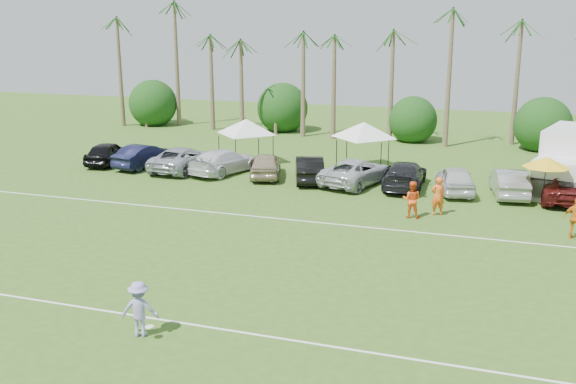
% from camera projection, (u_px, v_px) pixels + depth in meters
% --- Properties ---
extents(ground, '(120.00, 120.00, 0.00)m').
position_uv_depth(ground, '(58.00, 335.00, 20.25)').
color(ground, '#355A1B').
rests_on(ground, ground).
extents(field_lines, '(80.00, 12.10, 0.01)m').
position_uv_depth(field_lines, '(177.00, 252.00, 27.60)').
color(field_lines, white).
rests_on(field_lines, ground).
extents(palm_tree_0, '(2.40, 2.40, 8.90)m').
position_uv_depth(palm_tree_0, '(114.00, 46.00, 59.90)').
color(palm_tree_0, brown).
rests_on(palm_tree_0, ground).
extents(palm_tree_1, '(2.40, 2.40, 9.90)m').
position_uv_depth(palm_tree_1, '(161.00, 37.00, 58.16)').
color(palm_tree_1, brown).
rests_on(palm_tree_1, ground).
extents(palm_tree_2, '(2.40, 2.40, 10.90)m').
position_uv_depth(palm_tree_2, '(211.00, 27.00, 56.43)').
color(palm_tree_2, brown).
rests_on(palm_tree_2, ground).
extents(palm_tree_3, '(2.40, 2.40, 11.90)m').
position_uv_depth(palm_tree_3, '(253.00, 17.00, 55.01)').
color(palm_tree_3, brown).
rests_on(palm_tree_3, ground).
extents(palm_tree_4, '(2.40, 2.40, 8.90)m').
position_uv_depth(palm_tree_4, '(297.00, 48.00, 54.45)').
color(palm_tree_4, brown).
rests_on(palm_tree_4, ground).
extents(palm_tree_5, '(2.40, 2.40, 9.90)m').
position_uv_depth(palm_tree_5, '(344.00, 38.00, 53.02)').
color(palm_tree_5, brown).
rests_on(palm_tree_5, ground).
extents(palm_tree_6, '(2.40, 2.40, 10.90)m').
position_uv_depth(palm_tree_6, '(392.00, 28.00, 51.59)').
color(palm_tree_6, brown).
rests_on(palm_tree_6, ground).
extents(palm_tree_7, '(2.40, 2.40, 11.90)m').
position_uv_depth(palm_tree_7, '(444.00, 16.00, 50.16)').
color(palm_tree_7, brown).
rests_on(palm_tree_7, ground).
extents(palm_tree_8, '(2.40, 2.40, 8.90)m').
position_uv_depth(palm_tree_8, '(508.00, 51.00, 49.31)').
color(palm_tree_8, brown).
rests_on(palm_tree_8, ground).
extents(bush_tree_0, '(4.00, 4.00, 4.00)m').
position_uv_depth(bush_tree_0, '(151.00, 107.00, 61.36)').
color(bush_tree_0, brown).
rests_on(bush_tree_0, ground).
extents(bush_tree_1, '(4.00, 4.00, 4.00)m').
position_uv_depth(bush_tree_1, '(279.00, 113.00, 57.43)').
color(bush_tree_1, brown).
rests_on(bush_tree_1, ground).
extents(bush_tree_2, '(4.00, 4.00, 4.00)m').
position_uv_depth(bush_tree_2, '(414.00, 119.00, 53.80)').
color(bush_tree_2, brown).
rests_on(bush_tree_2, ground).
extents(bush_tree_3, '(4.00, 4.00, 4.00)m').
position_uv_depth(bush_tree_3, '(542.00, 124.00, 50.77)').
color(bush_tree_3, brown).
rests_on(bush_tree_3, ground).
extents(sideline_player_a, '(0.86, 0.74, 2.01)m').
position_uv_depth(sideline_player_a, '(438.00, 196.00, 32.72)').
color(sideline_player_a, '#FD5F1C').
rests_on(sideline_player_a, ground).
extents(sideline_player_b, '(0.92, 0.72, 1.89)m').
position_uv_depth(sideline_player_b, '(412.00, 199.00, 32.31)').
color(sideline_player_b, '#EF521A').
rests_on(sideline_player_b, ground).
extents(sideline_player_c, '(1.23, 0.77, 1.95)m').
position_uv_depth(sideline_player_c, '(576.00, 218.00, 29.07)').
color(sideline_player_c, orange).
rests_on(sideline_player_c, ground).
extents(box_truck, '(4.45, 7.48, 3.62)m').
position_uv_depth(box_truck, '(569.00, 158.00, 37.26)').
color(box_truck, white).
rests_on(box_truck, ground).
extents(canopy_tent_left, '(4.49, 4.49, 3.64)m').
position_uv_depth(canopy_tent_left, '(246.00, 119.00, 44.45)').
color(canopy_tent_left, black).
rests_on(canopy_tent_left, ground).
extents(canopy_tent_right, '(4.55, 4.55, 3.69)m').
position_uv_depth(canopy_tent_right, '(364.00, 122.00, 42.78)').
color(canopy_tent_right, black).
rests_on(canopy_tent_right, ground).
extents(market_umbrella, '(2.46, 2.46, 2.74)m').
position_uv_depth(market_umbrella, '(546.00, 162.00, 33.82)').
color(market_umbrella, black).
rests_on(market_umbrella, ground).
extents(frisbee_player, '(1.31, 0.97, 1.82)m').
position_uv_depth(frisbee_player, '(139.00, 309.00, 20.01)').
color(frisbee_player, '#928AC5').
rests_on(frisbee_player, ground).
extents(parked_car_0, '(2.63, 4.91, 1.59)m').
position_uv_depth(parked_car_0, '(108.00, 153.00, 44.67)').
color(parked_car_0, black).
rests_on(parked_car_0, ground).
extents(parked_car_1, '(2.52, 5.04, 1.59)m').
position_uv_depth(parked_car_1, '(144.00, 156.00, 43.70)').
color(parked_car_1, black).
rests_on(parked_car_1, ground).
extents(parked_car_2, '(2.85, 5.81, 1.59)m').
position_uv_depth(parked_car_2, '(183.00, 159.00, 42.75)').
color(parked_car_2, '#9DA1AC').
rests_on(parked_car_2, ground).
extents(parked_car_3, '(3.62, 5.87, 1.59)m').
position_uv_depth(parked_car_3, '(224.00, 161.00, 41.97)').
color(parked_car_3, silver).
rests_on(parked_car_3, ground).
extents(parked_car_4, '(3.17, 5.00, 1.59)m').
position_uv_depth(parked_car_4, '(266.00, 165.00, 40.92)').
color(parked_car_4, tan).
rests_on(parked_car_4, ground).
extents(parked_car_5, '(3.13, 5.10, 1.59)m').
position_uv_depth(parked_car_5, '(309.00, 168.00, 39.89)').
color(parked_car_5, black).
rests_on(parked_car_5, ground).
extents(parked_car_6, '(4.08, 6.21, 1.59)m').
position_uv_depth(parked_car_6, '(356.00, 172.00, 39.04)').
color(parked_car_6, '#B5B7BD').
rests_on(parked_car_6, ground).
extents(parked_car_7, '(2.33, 5.51, 1.59)m').
position_uv_depth(parked_car_7, '(405.00, 175.00, 38.27)').
color(parked_car_7, black).
rests_on(parked_car_7, ground).
extents(parked_car_8, '(2.80, 4.95, 1.59)m').
position_uv_depth(parked_car_8, '(455.00, 179.00, 37.11)').
color(parked_car_8, silver).
rests_on(parked_car_8, ground).
extents(parked_car_9, '(2.35, 5.01, 1.59)m').
position_uv_depth(parked_car_9, '(509.00, 182.00, 36.41)').
color(parked_car_9, gray).
rests_on(parked_car_9, ground).
extents(parked_car_10, '(2.75, 5.76, 1.59)m').
position_uv_depth(parked_car_10, '(565.00, 186.00, 35.56)').
color(parked_car_10, '#531313').
rests_on(parked_car_10, ground).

